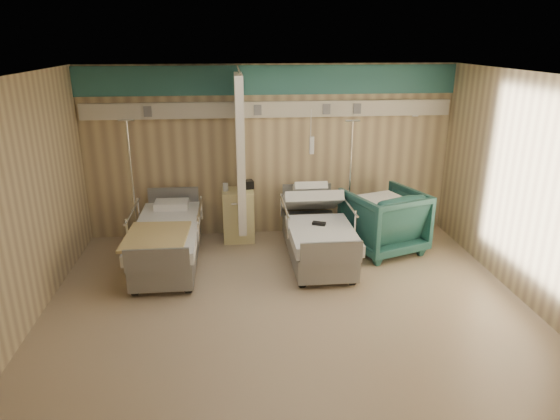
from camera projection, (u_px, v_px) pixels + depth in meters
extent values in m
cube|color=gray|center=(287.00, 304.00, 6.30)|extent=(6.00, 5.00, 0.00)
cube|color=tan|center=(270.00, 152.00, 8.19)|extent=(6.00, 0.04, 2.80)
cube|color=tan|center=(328.00, 307.00, 3.49)|extent=(6.00, 0.04, 2.80)
cube|color=tan|center=(20.00, 206.00, 5.56)|extent=(0.04, 5.00, 2.80)
cube|color=tan|center=(530.00, 191.00, 6.12)|extent=(0.04, 5.00, 2.80)
cube|color=silver|center=(288.00, 75.00, 5.38)|extent=(6.00, 5.00, 0.04)
cube|color=#2C6868|center=(270.00, 80.00, 7.79)|extent=(6.00, 0.04, 0.45)
cube|color=beige|center=(270.00, 109.00, 7.91)|extent=(5.88, 0.08, 0.25)
cylinder|color=silver|center=(238.00, 70.00, 6.85)|extent=(0.03, 1.80, 0.03)
cube|color=silver|center=(240.00, 153.00, 7.59)|extent=(0.12, 0.90, 2.35)
cube|color=beige|center=(239.00, 215.00, 8.17)|extent=(0.50, 0.48, 0.85)
imported|color=#1F4F4A|center=(384.00, 221.00, 7.73)|extent=(1.36, 1.38, 0.99)
cube|color=white|center=(383.00, 188.00, 7.56)|extent=(0.75, 0.71, 0.07)
cylinder|color=silver|center=(347.00, 237.00, 8.34)|extent=(0.35, 0.35, 0.03)
cylinder|color=silver|center=(350.00, 182.00, 8.02)|extent=(0.03, 0.03, 1.96)
cylinder|color=silver|center=(353.00, 121.00, 7.70)|extent=(0.24, 0.03, 0.03)
cylinder|color=silver|center=(139.00, 244.00, 8.08)|extent=(0.36, 0.36, 0.03)
cylinder|color=silver|center=(133.00, 185.00, 7.76)|extent=(0.03, 0.03, 2.01)
cylinder|color=silver|center=(126.00, 121.00, 7.43)|extent=(0.24, 0.03, 0.03)
cube|color=black|center=(319.00, 224.00, 7.16)|extent=(0.21, 0.15, 0.04)
cube|color=tan|center=(156.00, 236.00, 6.71)|extent=(0.87, 1.07, 0.04)
cube|color=black|center=(246.00, 185.00, 8.10)|extent=(0.27, 0.20, 0.13)
cylinder|color=white|center=(226.00, 187.00, 7.98)|extent=(0.10, 0.10, 0.13)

